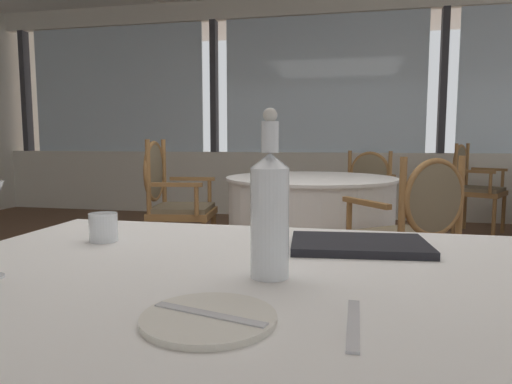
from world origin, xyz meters
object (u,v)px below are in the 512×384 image
water_tumbler (103,227)px  menu_book (359,245)px  dining_chair_0_2 (471,181)px  water_bottle (270,211)px  side_plate (209,318)px  dining_chair_1_2 (364,191)px  dining_chair_1_1 (415,227)px  dining_chair_1_0 (171,195)px

water_tumbler → menu_book: size_ratio=0.23×
menu_book → dining_chair_0_2: size_ratio=0.35×
water_bottle → dining_chair_0_2: (1.41, 4.48, -0.30)m
dining_chair_0_2 → side_plate: bearing=-78.7°
water_tumbler → dining_chair_1_2: (0.75, 3.27, -0.24)m
water_tumbler → dining_chair_0_2: (1.91, 4.25, -0.21)m
dining_chair_0_2 → water_bottle: bearing=-79.0°
menu_book → dining_chair_1_1: size_ratio=0.36×
dining_chair_0_2 → dining_chair_1_1: (-0.92, -2.79, -0.03)m
water_bottle → menu_book: (0.18, 0.29, -0.12)m
water_tumbler → dining_chair_1_1: size_ratio=0.08×
water_bottle → dining_chair_1_1: (0.49, 1.69, -0.33)m
side_plate → dining_chair_1_1: size_ratio=0.22×
menu_book → dining_chair_1_0: 2.53m
dining_chair_1_1 → water_tumbler: bearing=108.8°
dining_chair_1_1 → dining_chair_1_2: dining_chair_1_1 is taller
water_tumbler → dining_chair_1_0: bearing=108.2°
side_plate → water_tumbler: size_ratio=2.69×
menu_book → dining_chair_0_2: 4.37m
water_bottle → dining_chair_0_2: size_ratio=0.34×
dining_chair_1_2 → dining_chair_0_2: bearing=153.0°
dining_chair_1_2 → water_bottle: bearing=18.6°
menu_book → water_bottle: bearing=-127.3°
water_bottle → dining_chair_0_2: 4.71m
water_bottle → menu_book: size_ratio=0.99×
dining_chair_1_1 → dining_chair_1_2: (-0.23, 1.81, -0.00)m
menu_book → dining_chair_1_2: 3.22m
side_plate → menu_book: size_ratio=0.61×
menu_book → dining_chair_1_1: 1.45m
side_plate → dining_chair_1_1: dining_chair_1_1 is taller
water_tumbler → dining_chair_1_0: dining_chair_1_0 is taller
water_bottle → menu_book: bearing=58.3°
side_plate → menu_book: menu_book is taller
side_plate → dining_chair_1_2: (0.30, 3.74, -0.20)m
water_bottle → menu_book: water_bottle is taller
water_tumbler → dining_chair_1_2: dining_chair_1_2 is taller
water_bottle → water_tumbler: (-0.50, 0.23, -0.10)m
water_bottle → dining_chair_1_0: 2.70m
water_bottle → dining_chair_0_2: bearing=72.5°
dining_chair_0_2 → water_tumbler: bearing=-85.7°
dining_chair_0_2 → dining_chair_1_2: bearing=-111.3°
dining_chair_0_2 → dining_chair_1_1: bearing=-79.9°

